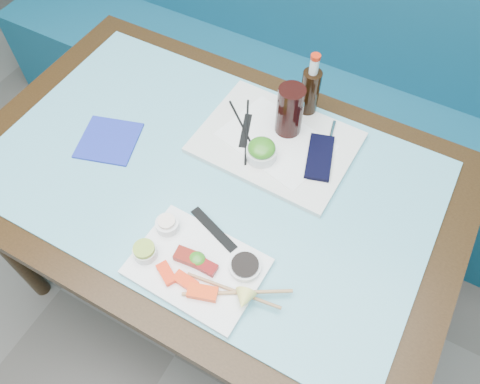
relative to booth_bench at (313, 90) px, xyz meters
The scene contains 34 objects.
booth_bench is the anchor object (origin of this frame).
dining_table 0.89m from the booth_bench, 90.00° to the right, with size 1.40×0.90×0.75m.
glass_top 0.92m from the booth_bench, 90.00° to the right, with size 1.22×0.76×0.01m, color #5BA5B7.
sashimi_plate 1.17m from the booth_bench, 83.72° to the right, with size 0.31×0.22×0.02m, color white.
salmon_left 1.23m from the booth_bench, 86.48° to the right, with size 0.06×0.03×0.01m, color #FF2B0A.
salmon_mid 1.22m from the booth_bench, 83.99° to the right, with size 0.06×0.03×0.01m, color #FF300A.
salmon_right 1.24m from the booth_bench, 81.57° to the right, with size 0.07×0.03×0.02m, color #FF380A.
tuna_left 1.17m from the booth_bench, 85.25° to the right, with size 0.06×0.04×0.02m, color maroon.
tuna_right 1.18m from the booth_bench, 82.40° to the right, with size 0.05×0.03×0.02m, color maroon.
seaweed_garnish 1.17m from the booth_bench, 83.92° to the right, with size 0.04×0.04×0.02m, color #347D1D.
ramekin_wasabi 1.21m from the booth_bench, 90.21° to the right, with size 0.06×0.06×0.02m, color silver.
wasabi_fill 1.21m from the booth_bench, 90.21° to the right, with size 0.05×0.05×0.01m, color #88A936.
ramekin_ginger 1.12m from the booth_bench, 89.95° to the right, with size 0.06×0.06×0.02m, color silver.
ginger_fill 1.13m from the booth_bench, 89.95° to the right, with size 0.04×0.04×0.01m, color #FCE3CF.
soy_dish 1.15m from the booth_bench, 77.84° to the right, with size 0.08×0.08×0.02m, color silver.
soy_fill 1.15m from the booth_bench, 77.84° to the right, with size 0.07×0.07×0.01m, color black.
lemon_wedge 1.24m from the booth_bench, 76.74° to the right, with size 0.05×0.05×0.04m, color #FDF878.
chopstick_sleeve 1.08m from the booth_bench, 83.92° to the right, with size 0.16×0.02×0.00m, color black.
wooden_chopstick_a 1.21m from the booth_bench, 78.29° to the right, with size 0.01×0.01×0.23m, color #A0724B.
wooden_chopstick_b 1.21m from the booth_bench, 77.80° to the right, with size 0.01×0.01×0.26m, color #AF8152.
serving_tray 0.77m from the booth_bench, 80.06° to the right, with size 0.44×0.33×0.02m, color silver.
paper_placemat 0.78m from the booth_bench, 80.06° to the right, with size 0.30×0.21×0.00m, color white.
seaweed_bowl 0.85m from the booth_bench, 81.83° to the right, with size 0.09×0.09×0.03m, color silver.
seaweed_salad 0.86m from the booth_bench, 81.83° to the right, with size 0.08×0.08×0.04m, color #2F741A.
cola_glass 0.78m from the booth_bench, 78.25° to the right, with size 0.08×0.08×0.16m, color black.
navy_pouch 0.81m from the booth_bench, 69.12° to the right, with size 0.07×0.16×0.01m, color black.
fork 0.72m from the booth_bench, 66.09° to the right, with size 0.01×0.01×0.08m, color silver.
black_chopstick_a 0.78m from the booth_bench, 88.65° to the right, with size 0.01×0.01×0.25m, color black.
black_chopstick_b 0.78m from the booth_bench, 87.96° to the right, with size 0.01×0.01×0.25m, color black.
tray_sleeve 0.78m from the booth_bench, 88.30° to the right, with size 0.02×0.13×0.00m, color black.
cola_bottle_body 0.69m from the booth_bench, 74.12° to the right, with size 0.06×0.06×0.16m, color black.
cola_bottle_neck 0.77m from the booth_bench, 74.12° to the right, with size 0.03×0.03×0.05m, color white.
cola_bottle_cap 0.79m from the booth_bench, 74.12° to the right, with size 0.03×0.03×0.01m, color #B7220B.
blue_napkin 1.01m from the booth_bench, 109.95° to the right, with size 0.16×0.16×0.01m, color navy.
Camera 1 is at (0.45, 0.82, 1.81)m, focal length 35.00 mm.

